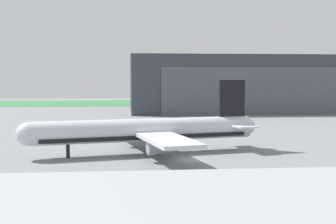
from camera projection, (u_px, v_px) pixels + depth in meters
The scene contains 4 objects.
ground_plane at pixel (188, 160), 66.09m from camera, with size 440.00×440.00×0.00m, color slate.
grass_field_strip at pixel (145, 103), 227.04m from camera, with size 440.00×56.00×0.08m, color #387740.
maintenance_hangar at pixel (238, 84), 169.34m from camera, with size 81.67×42.26×21.46m.
airliner_near_right at pixel (146, 131), 71.76m from camera, with size 38.80×34.37×11.96m.
Camera 1 is at (-9.09, -64.82, 12.06)m, focal length 47.41 mm.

